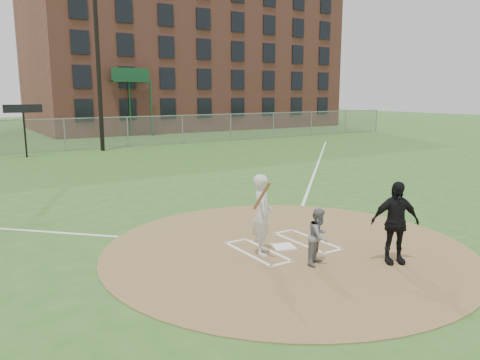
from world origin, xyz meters
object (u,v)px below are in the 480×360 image
umpire (395,222)px  batter_at_plate (262,215)px  home_plate (283,247)px  catcher (319,236)px

umpire → batter_at_plate: batter_at_plate is taller
home_plate → umpire: 2.56m
home_plate → umpire: umpire is taller
catcher → batter_at_plate: (-0.64, 1.13, 0.30)m
home_plate → catcher: 1.34m
catcher → umpire: size_ratio=0.68×
umpire → batter_at_plate: 2.78m
umpire → batter_at_plate: bearing=164.1°
home_plate → catcher: size_ratio=0.41×
home_plate → umpire: (1.35, -2.00, 0.85)m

